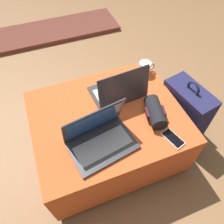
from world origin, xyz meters
The scene contains 9 objects.
ground_plane centered at (0.00, 0.00, 0.00)m, with size 14.00×14.00×0.00m, color olive.
ottoman centered at (0.00, 0.00, 0.21)m, with size 0.91×0.75×0.41m.
laptop_near centered at (-0.10, -0.16, 0.46)m, with size 0.38×0.29×0.24m.
laptop_far centered at (0.13, 0.12, 0.46)m, with size 0.34×0.25×0.24m.
cell_phone centered at (0.28, -0.29, 0.42)m, with size 0.10×0.14×0.01m.
backpack centered at (0.58, -0.04, 0.22)m, with size 0.27×0.37×0.53m.
wrist_brace centered at (0.26, -0.11, 0.46)m, with size 0.13×0.21×0.09m.
coffee_mug centered at (0.38, 0.26, 0.45)m, with size 0.12×0.08×0.09m.
fireplace_hearth centered at (0.00, 1.70, 0.02)m, with size 1.40×0.50×0.04m.
Camera 1 is at (-0.26, -0.76, 1.46)m, focal length 35.00 mm.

